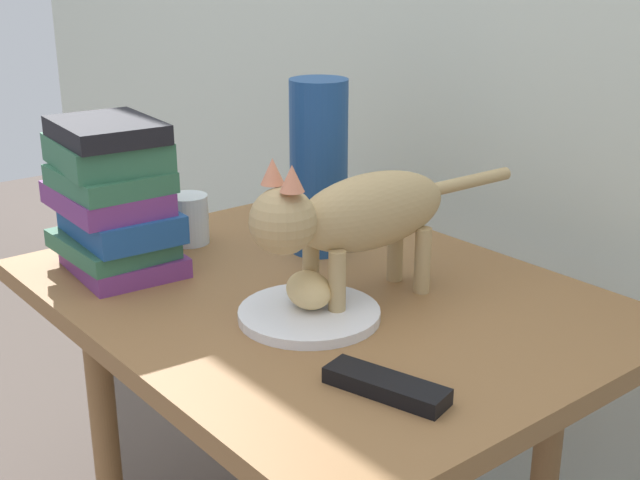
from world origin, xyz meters
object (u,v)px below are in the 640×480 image
Objects in this scene: tv_remote at (386,386)px; bread_roll at (309,290)px; side_table at (320,332)px; book_stack at (113,198)px; cat at (355,215)px; green_vase at (319,167)px; candle_jar at (188,222)px; plate at (309,314)px.

bread_roll is at bearing 148.13° from tv_remote.
side_table is 0.38m from book_stack.
cat is at bearing 130.99° from tv_remote.
book_stack is 0.33m from green_vase.
book_stack is 0.18m from candle_jar.
cat is 0.39m from book_stack.
side_table is at bearing -38.40° from green_vase.
side_table is at bearing -171.34° from cat.
bread_roll is 0.28× the size of green_vase.
bread_roll is at bearing 20.85° from book_stack.
plate is 0.68× the size of green_vase.
candle_jar is at bearing -172.26° from cat.
bread_roll reaches higher than plate.
bread_roll is 0.17× the size of cat.
book_stack is 0.57m from tv_remote.
bread_roll reaches higher than tv_remote.
candle_jar is at bearing 155.33° from tv_remote.
book_stack is at bearing -148.53° from cat.
bread_roll reaches higher than side_table.
candle_jar reaches higher than side_table.
book_stack is at bearing -75.38° from candle_jar.
candle_jar is at bearing 175.64° from bread_roll.
book_stack is (-0.34, -0.12, 0.11)m from plate.
candle_jar is (-0.38, 0.03, 0.03)m from plate.
book_stack is 1.60× the size of tv_remote.
cat reaches higher than tv_remote.
tv_remote is (0.59, -0.09, -0.03)m from candle_jar.
book_stack is at bearing -113.00° from green_vase.
bread_roll is 0.29m from green_vase.
candle_jar is (-0.37, -0.05, -0.09)m from cat.
side_table is 0.14m from bread_roll.
tv_remote is at bearing -8.88° from candle_jar.
book_stack is (-0.27, -0.19, 0.19)m from side_table.
cat is (0.07, 0.01, 0.20)m from side_table.
tv_remote is at bearing -25.15° from side_table.
bread_roll is at bearing -41.90° from green_vase.
book_stack reaches higher than candle_jar.
green_vase is (-0.21, 0.19, 0.14)m from plate.
plate is 0.38m from book_stack.
plate is 0.41× the size of cat.
plate is 0.22m from tv_remote.
cat reaches higher than plate.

